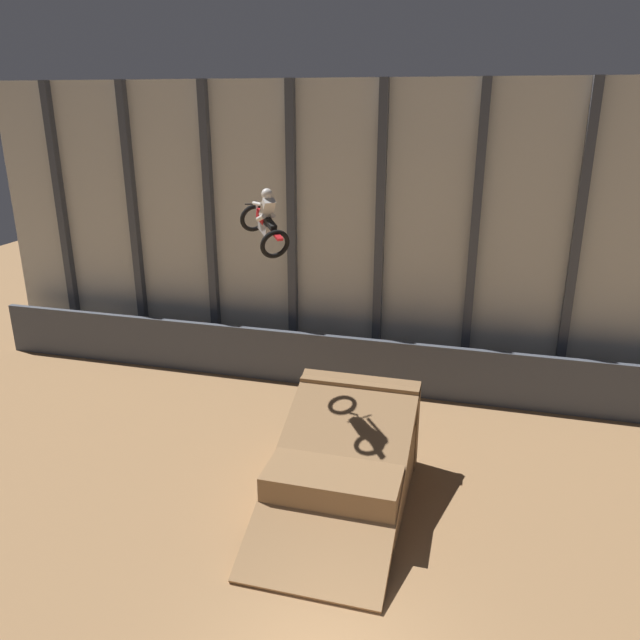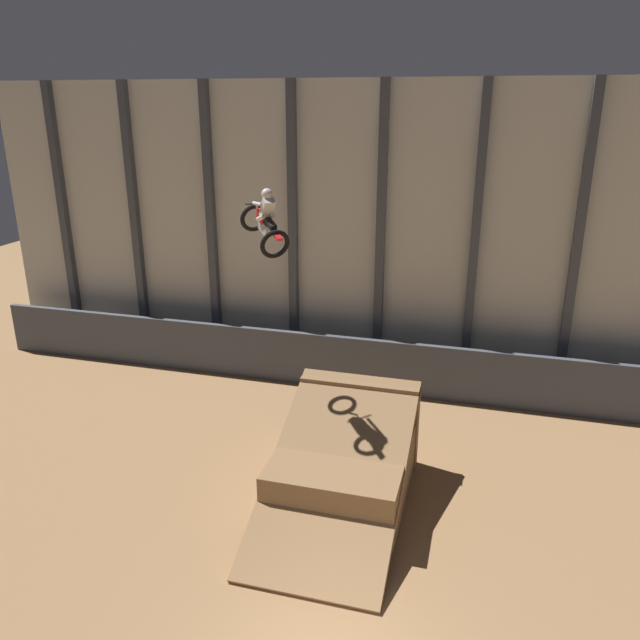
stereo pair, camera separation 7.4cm
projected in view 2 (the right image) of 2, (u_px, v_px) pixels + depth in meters
name	position (u px, v px, depth m)	size (l,w,h in m)	color
arena_back_wall	(427.00, 240.00, 20.37)	(32.00, 0.40, 10.00)	beige
lower_barrier	(416.00, 370.00, 20.50)	(31.36, 0.20, 1.86)	#474C56
dirt_ramp	(346.00, 462.00, 15.47)	(3.16, 5.63, 2.53)	#966F48
rider_bike_solo	(265.00, 222.00, 14.85)	(1.64, 1.72, 1.63)	black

